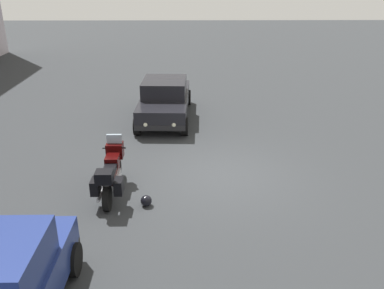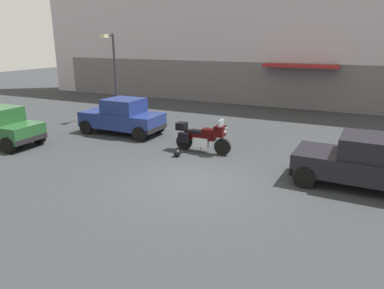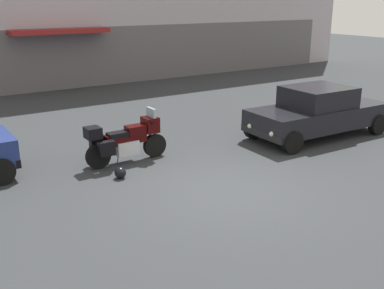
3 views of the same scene
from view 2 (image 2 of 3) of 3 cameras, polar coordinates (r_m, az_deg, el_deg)
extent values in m
plane|color=#2D3033|center=(10.97, 0.15, -6.14)|extent=(80.00, 80.00, 0.00)
cube|color=#B2A8B2|center=(24.63, 16.39, 20.82)|extent=(38.78, 2.40, 12.70)
cube|color=#625C62|center=(23.50, 14.91, 9.04)|extent=(34.90, 0.12, 2.80)
cube|color=maroon|center=(22.82, 16.96, 11.97)|extent=(4.40, 1.10, 0.20)
cylinder|color=black|center=(13.49, 4.90, -0.38)|extent=(0.64, 0.14, 0.64)
cylinder|color=black|center=(14.11, -1.28, 0.43)|extent=(0.64, 0.14, 0.64)
cylinder|color=#B7B7BC|center=(13.38, 4.86, 1.40)|extent=(0.33, 0.07, 0.68)
cube|color=#B7B7BC|center=(13.77, 1.59, 0.46)|extent=(0.60, 0.40, 0.36)
cube|color=black|center=(13.70, 1.60, 1.42)|extent=(1.10, 0.29, 0.28)
cube|color=black|center=(13.54, 2.77, 2.02)|extent=(0.52, 0.34, 0.24)
cube|color=black|center=(13.74, 0.84, 2.08)|extent=(0.56, 0.30, 0.12)
cube|color=black|center=(13.37, 4.48, 2.15)|extent=(0.36, 0.44, 0.40)
cube|color=#8C9EAD|center=(13.29, 4.67, 3.38)|extent=(0.08, 0.40, 0.28)
sphere|color=#EAEACC|center=(13.31, 5.20, 2.07)|extent=(0.14, 0.14, 0.14)
cylinder|color=black|center=(13.37, 4.17, 2.60)|extent=(0.04, 0.62, 0.04)
cylinder|color=#B7B7BC|center=(14.21, -0.30, 0.48)|extent=(0.55, 0.09, 0.09)
cube|color=black|center=(14.23, -0.35, 1.66)|extent=(0.40, 0.20, 0.36)
cube|color=black|center=(13.74, -1.35, 1.12)|extent=(0.40, 0.20, 0.36)
cube|color=black|center=(13.99, -1.66, 2.96)|extent=(0.36, 0.40, 0.28)
cylinder|color=black|center=(14.06, 1.32, -0.35)|extent=(0.02, 0.13, 0.29)
sphere|color=black|center=(13.31, -2.40, -1.38)|extent=(0.28, 0.28, 0.28)
cube|color=navy|center=(16.78, -11.14, 3.92)|extent=(3.81, 1.65, 0.68)
cube|color=navy|center=(16.56, -10.84, 6.11)|extent=(1.60, 1.51, 0.64)
cube|color=#8C9EAD|center=(17.01, -12.90, 6.25)|extent=(0.06, 1.39, 0.54)
cube|color=#8C9EAD|center=(16.14, -8.67, 5.94)|extent=(0.06, 1.39, 0.51)
cube|color=black|center=(17.97, -15.87, 3.64)|extent=(0.13, 1.64, 0.20)
cube|color=black|center=(15.83, -5.67, 2.51)|extent=(0.13, 1.64, 0.20)
cylinder|color=black|center=(17.17, -16.52, 2.66)|extent=(0.64, 0.22, 0.64)
cylinder|color=black|center=(18.32, -13.31, 3.75)|extent=(0.64, 0.22, 0.64)
cylinder|color=black|center=(15.42, -8.42, 1.66)|extent=(0.64, 0.22, 0.64)
cylinder|color=black|center=(16.70, -5.47, 2.90)|extent=(0.64, 0.22, 0.64)
sphere|color=silver|center=(17.65, -16.97, 3.73)|extent=(0.14, 0.14, 0.14)
sphere|color=silver|center=(18.31, -15.10, 4.32)|extent=(0.14, 0.14, 0.14)
cube|color=black|center=(11.60, 27.21, -3.38)|extent=(4.56, 1.92, 0.64)
cube|color=black|center=(11.42, 27.36, -0.42)|extent=(1.96, 1.68, 0.60)
cube|color=#8C9EAD|center=(11.44, 22.89, 0.18)|extent=(0.11, 1.50, 0.51)
cube|color=black|center=(11.83, 16.43, -2.94)|extent=(0.18, 1.76, 0.20)
cylinder|color=black|center=(11.03, 17.54, -5.03)|extent=(0.65, 0.24, 0.64)
cylinder|color=black|center=(12.59, 18.95, -2.48)|extent=(0.65, 0.24, 0.64)
sphere|color=silver|center=(11.35, 15.74, -3.06)|extent=(0.14, 0.14, 0.14)
sphere|color=silver|center=(12.26, 16.71, -1.70)|extent=(0.14, 0.14, 0.14)
cube|color=#235128|center=(16.69, -28.21, 2.12)|extent=(3.43, 1.63, 0.64)
cube|color=#8C9EAD|center=(16.06, -27.08, 4.05)|extent=(0.09, 1.33, 0.48)
cube|color=black|center=(15.49, -24.34, 0.79)|extent=(0.15, 1.56, 0.20)
cylinder|color=black|center=(15.36, -27.32, -0.10)|extent=(0.64, 0.23, 0.64)
cylinder|color=black|center=(16.27, -23.32, 1.25)|extent=(0.64, 0.23, 0.64)
cylinder|color=#2D2D33|center=(19.73, -12.17, 10.43)|extent=(0.12, 0.12, 4.53)
cylinder|color=#2D2D33|center=(19.36, -13.22, 16.68)|extent=(0.08, 0.70, 0.08)
cube|color=beige|center=(19.08, -13.89, 16.50)|extent=(0.28, 0.36, 0.16)
cylinder|color=#333338|center=(20.02, -9.26, 5.24)|extent=(0.16, 0.16, 0.78)
sphere|color=#333338|center=(19.95, -9.31, 6.33)|extent=(0.16, 0.16, 0.16)
camera|label=1|loc=(17.89, -31.38, 17.83)|focal=38.22mm
camera|label=3|loc=(10.25, -55.19, 8.85)|focal=42.58mm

